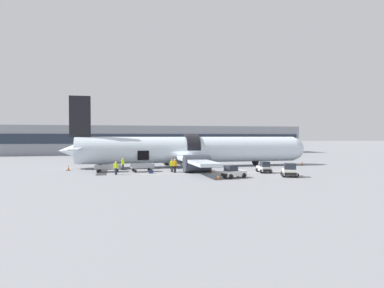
{
  "coord_description": "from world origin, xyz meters",
  "views": [
    {
      "loc": [
        -9.78,
        -49.83,
        4.84
      ],
      "look_at": [
        1.6,
        0.0,
        3.63
      ],
      "focal_mm": 32.0,
      "sensor_mm": 36.0,
      "label": 1
    }
  ],
  "objects": [
    {
      "name": "ground_crew_loader_b",
      "position": [
        -1.99,
        -5.51,
        0.95
      ],
      "size": [
        0.63,
        0.5,
        1.81
      ],
      "color": "black",
      "rests_on": "ground_plane"
    },
    {
      "name": "baggage_cart_queued",
      "position": [
        -10.59,
        -2.62,
        0.51
      ],
      "size": [
        4.33,
        2.21,
        1.06
      ],
      "color": "#999BA0",
      "rests_on": "ground_plane"
    },
    {
      "name": "apron_marking_line",
      "position": [
        3.26,
        -6.98,
        0.0
      ],
      "size": [
        19.62,
        0.56,
        0.01
      ],
      "color": "silver",
      "rests_on": "ground_plane"
    },
    {
      "name": "baggage_tug_rear",
      "position": [
        3.6,
        -12.63,
        0.64
      ],
      "size": [
        3.12,
        2.27,
        1.5
      ],
      "color": "white",
      "rests_on": "ground_plane"
    },
    {
      "name": "baggage_cart_loading",
      "position": [
        -6.0,
        -3.42,
        0.58
      ],
      "size": [
        4.01,
        2.03,
        1.14
      ],
      "color": "#999BA0",
      "rests_on": "ground_plane"
    },
    {
      "name": "safety_cone_nose",
      "position": [
        20.51,
        1.01,
        0.26
      ],
      "size": [
        0.49,
        0.49,
        0.56
      ],
      "color": "black",
      "rests_on": "ground_plane"
    },
    {
      "name": "ground_crew_loader_a",
      "position": [
        -9.57,
        -6.3,
        0.89
      ],
      "size": [
        0.59,
        0.44,
        1.68
      ],
      "color": "#1E2338",
      "rests_on": "ground_plane"
    },
    {
      "name": "safety_cone_engine_left",
      "position": [
        1.4,
        -13.85,
        0.29
      ],
      "size": [
        0.61,
        0.61,
        0.62
      ],
      "color": "black",
      "rests_on": "ground_plane"
    },
    {
      "name": "baggage_tug_mid",
      "position": [
        9.47,
        -8.18,
        0.63
      ],
      "size": [
        1.93,
        2.96,
        1.49
      ],
      "color": "white",
      "rests_on": "ground_plane"
    },
    {
      "name": "ground_crew_supervisor",
      "position": [
        -2.23,
        -4.59,
        0.89
      ],
      "size": [
        0.59,
        0.47,
        1.69
      ],
      "color": "#2D2D33",
      "rests_on": "ground_plane"
    },
    {
      "name": "baggage_tug_lead",
      "position": [
        10.49,
        -13.03,
        0.69
      ],
      "size": [
        2.56,
        3.0,
        1.64
      ],
      "color": "silver",
      "rests_on": "ground_plane"
    },
    {
      "name": "safety_cone_wingtip",
      "position": [
        2.81,
        -6.25,
        0.36
      ],
      "size": [
        0.49,
        0.49,
        0.76
      ],
      "color": "black",
      "rests_on": "ground_plane"
    },
    {
      "name": "suitcase_on_tarmac_upright",
      "position": [
        -5.13,
        -5.8,
        0.23
      ],
      "size": [
        0.58,
        0.37,
        0.57
      ],
      "color": "#1E2347",
      "rests_on": "ground_plane"
    },
    {
      "name": "terminal_strip",
      "position": [
        0.0,
        44.28,
        3.77
      ],
      "size": [
        84.44,
        10.15,
        7.53
      ],
      "color": "gray",
      "rests_on": "ground_plane"
    },
    {
      "name": "ground_crew_driver",
      "position": [
        -8.58,
        -0.65,
        0.9
      ],
      "size": [
        0.53,
        0.57,
        1.71
      ],
      "color": "#2D2D33",
      "rests_on": "ground_plane"
    },
    {
      "name": "ground_plane",
      "position": [
        0.0,
        0.0,
        0.0
      ],
      "size": [
        500.0,
        500.0,
        0.0
      ],
      "primitive_type": "plane",
      "color": "gray"
    },
    {
      "name": "safety_cone_tail",
      "position": [
        -16.06,
        0.64,
        0.34
      ],
      "size": [
        0.53,
        0.53,
        0.73
      ],
      "color": "black",
      "rests_on": "ground_plane"
    },
    {
      "name": "airplane",
      "position": [
        1.66,
        2.78,
        2.6
      ],
      "size": [
        39.3,
        32.98,
        10.73
      ],
      "color": "silver",
      "rests_on": "ground_plane"
    }
  ]
}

